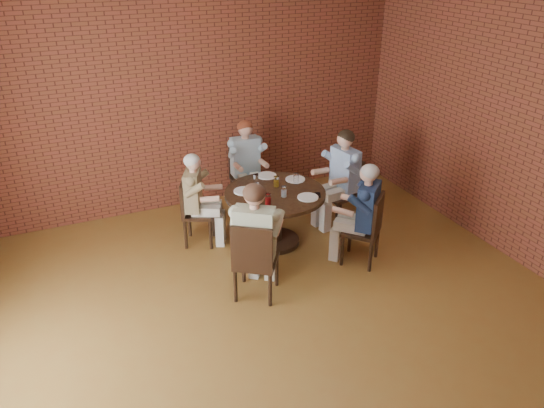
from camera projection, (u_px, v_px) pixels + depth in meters
name	position (u px, v px, depth m)	size (l,w,h in m)	color
floor	(291.00, 345.00, 5.27)	(7.00, 7.00, 0.00)	brown
wall_back	(183.00, 93.00, 7.36)	(7.00, 7.00, 0.00)	brown
dining_table	(275.00, 207.00, 6.81)	(1.28, 1.28, 0.75)	black
chair_a	(345.00, 188.00, 7.37)	(0.50, 0.50, 0.95)	black
diner_a	(341.00, 178.00, 7.25)	(0.54, 0.67, 1.36)	#446FB1
chair_b	(245.00, 174.00, 7.83)	(0.44, 0.44, 0.93)	black
diner_b	(247.00, 166.00, 7.69)	(0.52, 0.64, 1.33)	#92ACB9
chair_c	(193.00, 209.00, 6.84)	(0.51, 0.51, 0.89)	black
diner_c	(198.00, 200.00, 6.78)	(0.48, 0.59, 1.25)	brown
chair_d	(254.00, 259.00, 5.73)	(0.63, 0.63, 0.96)	black
diner_d	(256.00, 241.00, 5.73)	(0.56, 0.68, 1.38)	#B9A891
chair_e	(368.00, 227.00, 6.39)	(0.58, 0.58, 0.92)	black
diner_e	(362.00, 215.00, 6.36)	(0.51, 0.63, 1.30)	#192746
plate_a	(295.00, 179.00, 7.03)	(0.26, 0.26, 0.01)	white
plate_b	(267.00, 176.00, 7.14)	(0.26, 0.26, 0.01)	white
plate_c	(244.00, 191.00, 6.71)	(0.26, 0.26, 0.01)	white
plate_d	(308.00, 197.00, 6.54)	(0.26, 0.26, 0.01)	white
glass_a	(296.00, 179.00, 6.90)	(0.07, 0.07, 0.14)	white
glass_b	(276.00, 182.00, 6.81)	(0.07, 0.07, 0.14)	white
glass_c	(256.00, 179.00, 6.88)	(0.07, 0.07, 0.14)	white
glass_d	(257.00, 188.00, 6.62)	(0.07, 0.07, 0.14)	white
glass_e	(259.00, 193.00, 6.52)	(0.07, 0.07, 0.14)	white
glass_f	(268.00, 199.00, 6.36)	(0.07, 0.07, 0.14)	white
glass_g	(284.00, 192.00, 6.54)	(0.07, 0.07, 0.14)	white
smartphone	(318.00, 195.00, 6.61)	(0.07, 0.14, 0.01)	black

